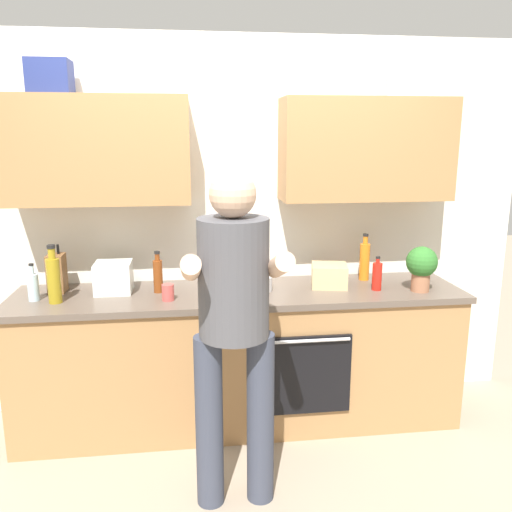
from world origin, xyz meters
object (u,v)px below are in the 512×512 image
(grocery_bag_produce, at_px, (114,277))
(bottle_oil, at_px, (54,278))
(person_standing, at_px, (234,316))
(knife_block, at_px, (57,273))
(bottle_water, at_px, (33,286))
(potted_herb, at_px, (422,265))
(mixing_bowl, at_px, (255,283))
(bottle_juice, at_px, (365,261))
(bottle_hotsauce, at_px, (377,276))
(bottle_vinegar, at_px, (158,275))
(cup_ceramic, at_px, (168,292))
(grocery_bag_bread, at_px, (329,275))

(grocery_bag_produce, bearing_deg, bottle_oil, -150.30)
(person_standing, relative_size, knife_block, 5.72)
(person_standing, height_order, bottle_water, person_standing)
(grocery_bag_produce, bearing_deg, potted_herb, -6.77)
(mixing_bowl, bearing_deg, bottle_juice, 10.61)
(bottle_hotsauce, relative_size, bottle_vinegar, 0.83)
(bottle_hotsauce, bearing_deg, knife_block, 173.62)
(person_standing, distance_m, knife_block, 1.39)
(bottle_hotsauce, xyz_separation_m, cup_ceramic, (-1.31, -0.05, -0.04))
(bottle_juice, height_order, grocery_bag_bread, bottle_juice)
(bottle_vinegar, bearing_deg, potted_herb, -6.47)
(bottle_hotsauce, bearing_deg, person_standing, -144.15)
(person_standing, bearing_deg, bottle_oil, 145.12)
(bottle_water, height_order, bottle_oil, bottle_oil)
(person_standing, xyz_separation_m, potted_herb, (1.24, 0.65, 0.05))
(bottle_vinegar, bearing_deg, bottle_hotsauce, -5.30)
(bottle_water, height_order, mixing_bowl, bottle_water)
(bottle_juice, xyz_separation_m, mixing_bowl, (-0.77, -0.14, -0.09))
(mixing_bowl, height_order, potted_herb, potted_herb)
(bottle_vinegar, distance_m, knife_block, 0.64)
(cup_ceramic, height_order, grocery_bag_bread, grocery_bag_bread)
(bottle_vinegar, relative_size, knife_block, 0.88)
(bottle_hotsauce, relative_size, grocery_bag_bread, 0.97)
(person_standing, bearing_deg, bottle_juice, 44.29)
(potted_herb, bearing_deg, mixing_bowl, 171.21)
(grocery_bag_bread, bearing_deg, cup_ceramic, -170.57)
(bottle_juice, bearing_deg, potted_herb, -48.83)
(bottle_water, xyz_separation_m, bottle_oil, (0.14, -0.06, 0.06))
(bottle_water, height_order, bottle_hotsauce, bottle_water)
(person_standing, xyz_separation_m, bottle_water, (-1.13, 0.76, -0.03))
(cup_ceramic, xyz_separation_m, grocery_bag_produce, (-0.34, 0.22, 0.05))
(person_standing, relative_size, cup_ceramic, 17.41)
(bottle_oil, height_order, knife_block, bottle_oil)
(bottle_water, xyz_separation_m, mixing_bowl, (1.34, 0.05, -0.04))
(bottle_water, relative_size, grocery_bag_bread, 1.01)
(grocery_bag_bread, bearing_deg, mixing_bowl, -177.53)
(bottle_juice, distance_m, grocery_bag_produce, 1.66)
(bottle_oil, bearing_deg, bottle_vinegar, 13.10)
(mixing_bowl, distance_m, grocery_bag_produce, 0.89)
(mixing_bowl, height_order, knife_block, knife_block)
(bottle_oil, relative_size, grocery_bag_produce, 1.56)
(bottle_water, bearing_deg, grocery_bag_bread, 2.25)
(bottle_vinegar, bearing_deg, person_standing, -64.09)
(bottle_water, distance_m, mixing_bowl, 1.34)
(mixing_bowl, bearing_deg, bottle_hotsauce, -7.51)
(bottle_hotsauce, height_order, bottle_oil, bottle_oil)
(cup_ceramic, xyz_separation_m, grocery_bag_bread, (1.04, 0.17, 0.02))
(bottle_water, relative_size, potted_herb, 0.79)
(bottle_vinegar, relative_size, grocery_bag_produce, 1.18)
(bottle_juice, distance_m, grocery_bag_bread, 0.31)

